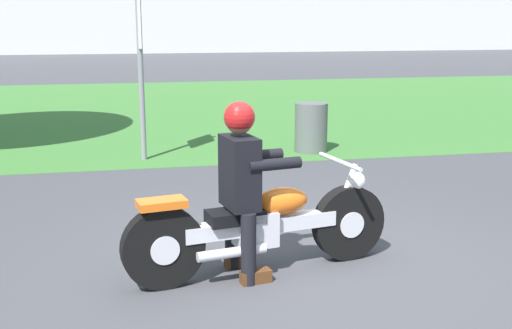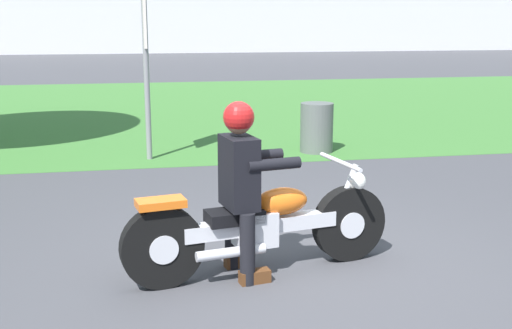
% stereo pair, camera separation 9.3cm
% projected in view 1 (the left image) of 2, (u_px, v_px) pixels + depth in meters
% --- Properties ---
extents(ground, '(120.00, 120.00, 0.00)m').
position_uv_depth(ground, '(302.00, 273.00, 5.20)').
color(ground, '#424247').
extents(grass_verge, '(60.00, 12.00, 0.01)m').
position_uv_depth(grass_verge, '(184.00, 108.00, 14.71)').
color(grass_verge, '#3D7533').
rests_on(grass_verge, ground).
extents(motorcycle_lead, '(2.22, 0.74, 0.88)m').
position_uv_depth(motorcycle_lead, '(262.00, 226.00, 5.12)').
color(motorcycle_lead, black).
rests_on(motorcycle_lead, ground).
extents(rider_lead, '(0.61, 0.53, 1.40)m').
position_uv_depth(rider_lead, '(242.00, 176.00, 4.97)').
color(rider_lead, black).
rests_on(rider_lead, ground).
extents(trash_can, '(0.50, 0.50, 0.75)m').
position_uv_depth(trash_can, '(311.00, 127.00, 9.81)').
color(trash_can, '#595E5B').
rests_on(trash_can, ground).
extents(sign_banner, '(0.08, 0.60, 2.60)m').
position_uv_depth(sign_banner, '(139.00, 39.00, 8.95)').
color(sign_banner, gray).
rests_on(sign_banner, ground).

